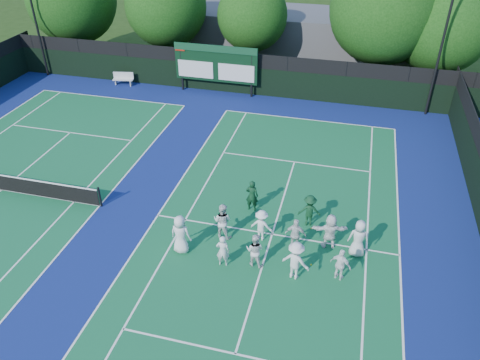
# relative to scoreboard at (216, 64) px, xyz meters

# --- Properties ---
(ground) EXTENTS (120.00, 120.00, 0.00)m
(ground) POSITION_rel_scoreboard_xyz_m (7.01, -15.59, -2.19)
(ground) COLOR #1B340E
(ground) RESTS_ON ground
(court_apron) EXTENTS (34.00, 32.00, 0.01)m
(court_apron) POSITION_rel_scoreboard_xyz_m (1.01, -14.59, -2.19)
(court_apron) COLOR navy
(court_apron) RESTS_ON ground
(near_court) EXTENTS (11.05, 23.85, 0.01)m
(near_court) POSITION_rel_scoreboard_xyz_m (7.01, -14.59, -2.18)
(near_court) COLOR #135F34
(near_court) RESTS_ON ground
(left_court) EXTENTS (11.05, 23.85, 0.01)m
(left_court) POSITION_rel_scoreboard_xyz_m (-6.99, -14.59, -2.18)
(left_court) COLOR #135F34
(left_court) RESTS_ON ground
(back_fence) EXTENTS (34.00, 0.08, 3.00)m
(back_fence) POSITION_rel_scoreboard_xyz_m (1.01, 0.41, -0.83)
(back_fence) COLOR black
(back_fence) RESTS_ON ground
(scoreboard) EXTENTS (6.00, 0.21, 3.55)m
(scoreboard) POSITION_rel_scoreboard_xyz_m (0.00, 0.00, 0.00)
(scoreboard) COLOR black
(scoreboard) RESTS_ON ground
(clubhouse) EXTENTS (18.00, 6.00, 4.00)m
(clubhouse) POSITION_rel_scoreboard_xyz_m (5.01, 8.41, -0.19)
(clubhouse) COLOR #515256
(clubhouse) RESTS_ON ground
(light_pole_right) EXTENTS (1.20, 0.30, 10.12)m
(light_pole_right) POSITION_rel_scoreboard_xyz_m (14.51, 0.11, 4.11)
(light_pole_right) COLOR black
(light_pole_right) RESTS_ON ground
(bench) EXTENTS (1.57, 0.69, 0.97)m
(bench) POSITION_rel_scoreboard_xyz_m (-7.25, -0.22, -1.67)
(bench) COLOR silver
(bench) RESTS_ON ground
(tree_a) EXTENTS (7.05, 7.05, 8.55)m
(tree_a) POSITION_rel_scoreboard_xyz_m (-12.96, 3.99, 2.66)
(tree_a) COLOR black
(tree_a) RESTS_ON ground
(tree_b) EXTENTS (6.19, 6.19, 8.04)m
(tree_b) POSITION_rel_scoreboard_xyz_m (-4.92, 3.99, 2.59)
(tree_b) COLOR black
(tree_b) RESTS_ON ground
(tree_c) EXTENTS (5.17, 5.17, 7.23)m
(tree_c) POSITION_rel_scoreboard_xyz_m (1.85, 3.99, 2.31)
(tree_c) COLOR black
(tree_c) RESTS_ON ground
(tree_d) EXTENTS (7.55, 7.55, 9.47)m
(tree_d) POSITION_rel_scoreboard_xyz_m (11.14, 3.99, 3.30)
(tree_d) COLOR black
(tree_d) RESTS_ON ground
(tree_e) EXTENTS (6.50, 6.50, 8.09)m
(tree_e) POSITION_rel_scoreboard_xyz_m (15.09, 3.99, 2.48)
(tree_e) COLOR black
(tree_e) RESTS_ON ground
(tennis_ball_1) EXTENTS (0.07, 0.07, 0.07)m
(tennis_ball_1) POSITION_rel_scoreboard_xyz_m (9.57, -13.43, -2.16)
(tennis_ball_1) COLOR yellow
(tennis_ball_1) RESTS_ON ground
(tennis_ball_2) EXTENTS (0.07, 0.07, 0.07)m
(tennis_ball_2) POSITION_rel_scoreboard_xyz_m (8.95, -16.11, -2.16)
(tennis_ball_2) COLOR yellow
(tennis_ball_2) RESTS_ON ground
(tennis_ball_3) EXTENTS (0.07, 0.07, 0.07)m
(tennis_ball_3) POSITION_rel_scoreboard_xyz_m (4.70, -15.06, -2.16)
(tennis_ball_3) COLOR yellow
(tennis_ball_3) RESTS_ON ground
(tennis_ball_4) EXTENTS (0.07, 0.07, 0.07)m
(tennis_ball_4) POSITION_rel_scoreboard_xyz_m (8.66, -13.77, -2.16)
(tennis_ball_4) COLOR yellow
(tennis_ball_4) RESTS_ON ground
(tennis_ball_5) EXTENTS (0.07, 0.07, 0.07)m
(tennis_ball_5) POSITION_rel_scoreboard_xyz_m (10.59, -14.14, -2.16)
(tennis_ball_5) COLOR yellow
(tennis_ball_5) RESTS_ON ground
(player_front_0) EXTENTS (0.93, 0.64, 1.82)m
(player_front_0) POSITION_rel_scoreboard_xyz_m (3.49, -16.60, -1.28)
(player_front_0) COLOR white
(player_front_0) RESTS_ON ground
(player_front_1) EXTENTS (0.59, 0.43, 1.50)m
(player_front_1) POSITION_rel_scoreboard_xyz_m (5.42, -16.97, -1.44)
(player_front_1) COLOR silver
(player_front_1) RESTS_ON ground
(player_front_2) EXTENTS (0.81, 0.66, 1.56)m
(player_front_2) POSITION_rel_scoreboard_xyz_m (6.68, -16.63, -1.41)
(player_front_2) COLOR silver
(player_front_2) RESTS_ON ground
(player_front_3) EXTENTS (1.25, 0.91, 1.74)m
(player_front_3) POSITION_rel_scoreboard_xyz_m (8.37, -16.93, -1.32)
(player_front_3) COLOR silver
(player_front_3) RESTS_ON ground
(player_front_4) EXTENTS (0.93, 0.65, 1.47)m
(player_front_4) POSITION_rel_scoreboard_xyz_m (10.10, -16.58, -1.45)
(player_front_4) COLOR white
(player_front_4) RESTS_ON ground
(player_back_0) EXTENTS (0.92, 0.77, 1.72)m
(player_back_0) POSITION_rel_scoreboard_xyz_m (4.91, -15.24, -1.33)
(player_back_0) COLOR silver
(player_back_0) RESTS_ON ground
(player_back_1) EXTENTS (1.04, 0.68, 1.51)m
(player_back_1) POSITION_rel_scoreboard_xyz_m (6.59, -15.00, -1.43)
(player_back_1) COLOR white
(player_back_1) RESTS_ON ground
(player_back_2) EXTENTS (0.92, 0.40, 1.56)m
(player_back_2) POSITION_rel_scoreboard_xyz_m (8.12, -15.26, -1.41)
(player_back_2) COLOR silver
(player_back_2) RESTS_ON ground
(player_back_3) EXTENTS (1.61, 0.83, 1.66)m
(player_back_3) POSITION_rel_scoreboard_xyz_m (9.50, -14.75, -1.36)
(player_back_3) COLOR white
(player_back_3) RESTS_ON ground
(player_back_4) EXTENTS (0.87, 0.58, 1.75)m
(player_back_4) POSITION_rel_scoreboard_xyz_m (10.69, -14.96, -1.32)
(player_back_4) COLOR silver
(player_back_4) RESTS_ON ground
(coach_left) EXTENTS (0.59, 0.39, 1.63)m
(coach_left) POSITION_rel_scoreboard_xyz_m (5.71, -13.02, -1.38)
(coach_left) COLOR #0E341C
(coach_left) RESTS_ON ground
(coach_right) EXTENTS (1.10, 0.75, 1.56)m
(coach_right) POSITION_rel_scoreboard_xyz_m (8.47, -13.46, -1.41)
(coach_right) COLOR #103A1F
(coach_right) RESTS_ON ground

